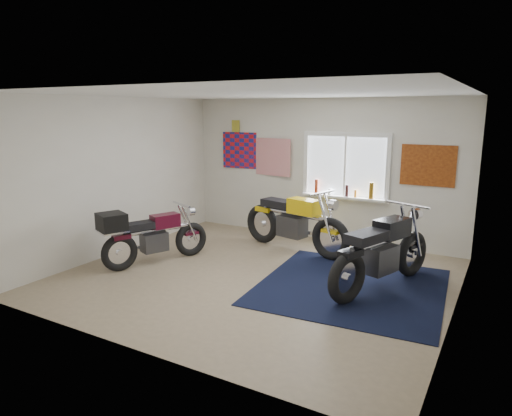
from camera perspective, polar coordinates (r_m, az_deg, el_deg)
The scene contains 10 objects.
ground at distance 6.98m, azimuth 0.06°, elevation -8.60°, with size 5.50×5.50×0.00m, color #9E896B.
room_shell at distance 6.58m, azimuth 0.06°, elevation 4.88°, with size 5.50×5.50×5.50m.
navy_rug at distance 6.75m, azimuth 11.81°, elevation -9.56°, with size 2.50×2.60×0.01m, color black.
window_assembly at distance 8.66m, azimuth 11.08°, elevation 4.59°, with size 1.66×0.17×1.26m.
oil_bottles at distance 8.62m, azimuth 11.50°, elevation 2.24°, with size 1.14×0.09×0.30m.
flag_display at distance 9.64m, azimuth -2.55°, elevation 10.20°, with size 1.60×0.10×1.17m.
triumph_poster at distance 8.31m, azimuth 20.70°, elevation 4.98°, with size 0.90×0.03×0.70m, color #A54C14.
yellow_triumph at distance 8.15m, azimuth 4.80°, elevation -1.89°, with size 2.25×0.79×1.15m.
black_chrome_bike at distance 6.63m, azimuth 15.46°, elevation -5.55°, with size 0.97×2.17×1.16m.
maroon_tourer at distance 7.58m, azimuth -13.37°, elevation -3.35°, with size 1.00×1.80×0.95m.
Camera 1 is at (3.22, -5.68, 2.46)m, focal length 32.00 mm.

